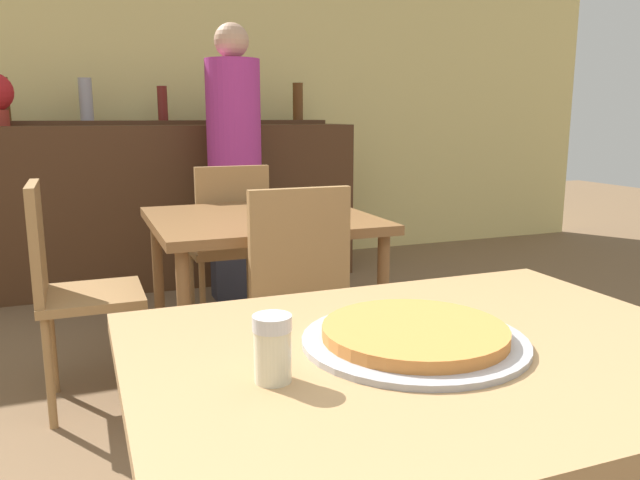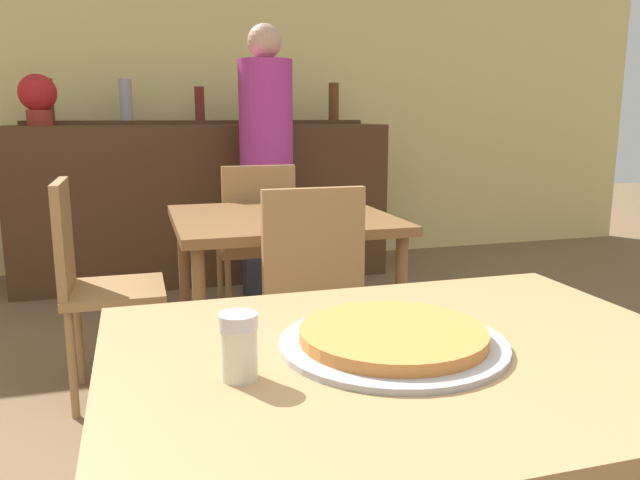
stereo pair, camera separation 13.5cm
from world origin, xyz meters
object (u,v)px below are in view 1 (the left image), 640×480
chair_far_side_front (310,301)px  chair_far_side_left (68,280)px  chair_far_side_back (229,238)px  cheese_shaker (273,348)px  person_standing (234,153)px  pizza_tray (415,336)px

chair_far_side_front → chair_far_side_left: 1.01m
chair_far_side_front → chair_far_side_left: size_ratio=1.00×
chair_far_side_left → chair_far_side_back: bearing=-52.2°
chair_far_side_back → chair_far_side_left: bearing=37.8°
chair_far_side_left → chair_far_side_front: bearing=-127.8°
cheese_shaker → person_standing: size_ratio=0.06×
chair_far_side_front → chair_far_side_back: (-0.00, 1.24, 0.00)m
chair_far_side_back → chair_far_side_front: bearing=90.0°
chair_far_side_back → person_standing: person_standing is taller
chair_far_side_front → cheese_shaker: bearing=-113.3°
person_standing → chair_far_side_back: bearing=-106.7°
person_standing → cheese_shaker: bearing=-102.5°
pizza_tray → cheese_shaker: (-0.30, -0.06, 0.04)m
chair_far_side_back → person_standing: size_ratio=0.53×
chair_far_side_front → pizza_tray: (-0.16, -1.00, 0.24)m
chair_far_side_left → person_standing: bearing=-37.5°
chair_far_side_left → pizza_tray: chair_far_side_left is taller
pizza_tray → person_standing: person_standing is taller
chair_far_side_back → chair_far_side_left: 1.01m
chair_far_side_left → pizza_tray: bearing=-158.7°
chair_far_side_left → cheese_shaker: 1.74m
pizza_tray → cheese_shaker: 0.31m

